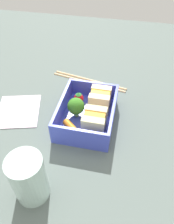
# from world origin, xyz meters

# --- Properties ---
(ground_plane) EXTENTS (1.20, 1.20, 0.02)m
(ground_plane) POSITION_xyz_m (0.00, 0.00, -0.01)
(ground_plane) COLOR #525F5A
(bento_tray) EXTENTS (0.16, 0.12, 0.01)m
(bento_tray) POSITION_xyz_m (0.00, 0.00, 0.01)
(bento_tray) COLOR #414DC9
(bento_tray) RESTS_ON ground_plane
(bento_rim) EXTENTS (0.16, 0.12, 0.04)m
(bento_rim) POSITION_xyz_m (0.00, 0.00, 0.03)
(bento_rim) COLOR #414DC9
(bento_rim) RESTS_ON bento_tray
(sandwich_left) EXTENTS (0.05, 0.05, 0.05)m
(sandwich_left) POSITION_xyz_m (-0.04, 0.02, 0.04)
(sandwich_left) COLOR beige
(sandwich_left) RESTS_ON bento_tray
(sandwich_center_left) EXTENTS (0.05, 0.05, 0.05)m
(sandwich_center_left) POSITION_xyz_m (0.04, 0.02, 0.04)
(sandwich_center_left) COLOR beige
(sandwich_center_left) RESTS_ON bento_tray
(strawberry_far_left) EXTENTS (0.02, 0.02, 0.03)m
(strawberry_far_left) POSITION_xyz_m (-0.04, -0.03, 0.03)
(strawberry_far_left) COLOR red
(strawberry_far_left) RESTS_ON bento_tray
(broccoli_floret) EXTENTS (0.04, 0.04, 0.05)m
(broccoli_floret) POSITION_xyz_m (0.00, -0.03, 0.04)
(broccoli_floret) COLOR #89BC6A
(broccoli_floret) RESTS_ON bento_tray
(carrot_stick_far_left) EXTENTS (0.04, 0.04, 0.02)m
(carrot_stick_far_left) POSITION_xyz_m (0.04, -0.03, 0.02)
(carrot_stick_far_left) COLOR orange
(carrot_stick_far_left) RESTS_ON bento_tray
(chopstick_pair) EXTENTS (0.06, 0.21, 0.01)m
(chopstick_pair) POSITION_xyz_m (-0.15, -0.03, 0.00)
(chopstick_pair) COLOR tan
(chopstick_pair) RESTS_ON ground_plane
(drinking_glass) EXTENTS (0.06, 0.06, 0.10)m
(drinking_glass) POSITION_xyz_m (0.19, -0.06, 0.05)
(drinking_glass) COLOR silver
(drinking_glass) RESTS_ON ground_plane
(folded_napkin) EXTENTS (0.13, 0.13, 0.00)m
(folded_napkin) POSITION_xyz_m (0.01, -0.17, 0.00)
(folded_napkin) COLOR silver
(folded_napkin) RESTS_ON ground_plane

